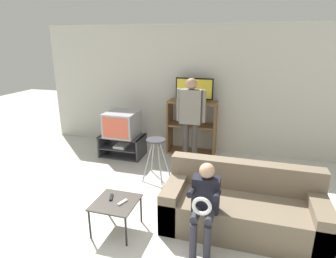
# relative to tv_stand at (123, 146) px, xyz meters

# --- Properties ---
(ground_plane) EXTENTS (18.00, 18.00, 0.00)m
(ground_plane) POSITION_rel_tv_stand_xyz_m (1.14, -2.62, -0.21)
(ground_plane) COLOR beige
(wall_back) EXTENTS (6.40, 0.06, 2.60)m
(wall_back) POSITION_rel_tv_stand_xyz_m (1.14, 0.82, 1.09)
(wall_back) COLOR beige
(wall_back) RESTS_ON ground_plane
(tv_stand) EXTENTS (0.86, 0.54, 0.43)m
(tv_stand) POSITION_rel_tv_stand_xyz_m (0.00, 0.00, 0.00)
(tv_stand) COLOR #38383D
(tv_stand) RESTS_ON ground_plane
(television_main) EXTENTS (0.61, 0.62, 0.48)m
(television_main) POSITION_rel_tv_stand_xyz_m (0.00, 0.02, 0.46)
(television_main) COLOR #9E9EA3
(television_main) RESTS_ON tv_stand
(media_shelf) EXTENTS (0.99, 0.41, 1.11)m
(media_shelf) POSITION_rel_tv_stand_xyz_m (1.33, 0.55, 0.35)
(media_shelf) COLOR brown
(media_shelf) RESTS_ON ground_plane
(television_flat) EXTENTS (0.75, 0.20, 0.46)m
(television_flat) POSITION_rel_tv_stand_xyz_m (1.35, 0.57, 1.12)
(television_flat) COLOR black
(television_flat) RESTS_ON media_shelf
(folding_stool) EXTENTS (0.36, 0.45, 0.71)m
(folding_stool) POSITION_rel_tv_stand_xyz_m (0.98, -0.74, 0.34)
(folding_stool) COLOR #99999E
(folding_stool) RESTS_ON ground_plane
(snack_table) EXTENTS (0.52, 0.52, 0.40)m
(snack_table) POSITION_rel_tv_stand_xyz_m (0.96, -2.22, 0.15)
(snack_table) COLOR #38332D
(snack_table) RESTS_ON ground_plane
(remote_control_black) EXTENTS (0.08, 0.15, 0.02)m
(remote_control_black) POSITION_rel_tv_stand_xyz_m (0.87, -2.16, 0.20)
(remote_control_black) COLOR black
(remote_control_black) RESTS_ON snack_table
(remote_control_white) EXTENTS (0.08, 0.15, 0.02)m
(remote_control_white) POSITION_rel_tv_stand_xyz_m (1.05, -2.23, 0.20)
(remote_control_white) COLOR silver
(remote_control_white) RESTS_ON snack_table
(couch) EXTENTS (1.92, 0.81, 0.79)m
(couch) POSITION_rel_tv_stand_xyz_m (2.44, -1.74, 0.07)
(couch) COLOR #756651
(couch) RESTS_ON ground_plane
(person_standing_adult) EXTENTS (0.53, 0.20, 1.65)m
(person_standing_adult) POSITION_rel_tv_stand_xyz_m (1.42, -0.06, 0.79)
(person_standing_adult) COLOR #3D3833
(person_standing_adult) RESTS_ON ground_plane
(person_seated_child) EXTENTS (0.33, 0.43, 1.00)m
(person_seated_child) POSITION_rel_tv_stand_xyz_m (2.03, -2.20, 0.38)
(person_seated_child) COLOR #2D2D38
(person_seated_child) RESTS_ON ground_plane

